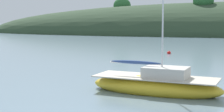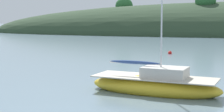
{
  "view_description": "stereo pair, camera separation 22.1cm",
  "coord_description": "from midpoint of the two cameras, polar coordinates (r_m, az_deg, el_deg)",
  "views": [
    {
      "loc": [
        6.1,
        -7.42,
        4.27
      ],
      "look_at": [
        0.0,
        20.0,
        1.2
      ],
      "focal_mm": 57.12,
      "sensor_mm": 36.0,
      "label": 1
    },
    {
      "loc": [
        6.31,
        -7.37,
        4.27
      ],
      "look_at": [
        0.0,
        20.0,
        1.2
      ],
      "focal_mm": 57.12,
      "sensor_mm": 36.0,
      "label": 2
    }
  ],
  "objects": [
    {
      "name": "sailboat_orange_cutter",
      "position": [
        20.39,
        6.78,
        -4.6
      ],
      "size": [
        7.94,
        4.04,
        10.1
      ],
      "color": "gold",
      "rests_on": "ground"
    },
    {
      "name": "mooring_buoy_inner",
      "position": [
        42.14,
        8.95,
        0.51
      ],
      "size": [
        0.44,
        0.44,
        0.54
      ],
      "color": "red",
      "rests_on": "ground"
    }
  ]
}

